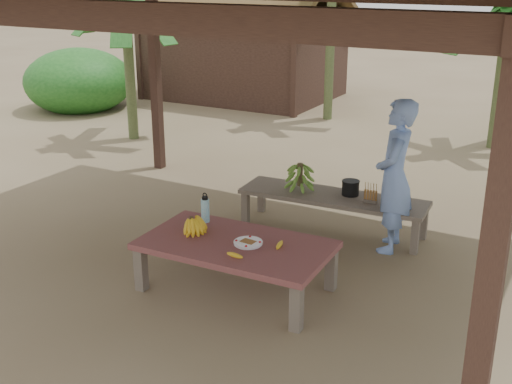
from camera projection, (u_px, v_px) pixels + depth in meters
The scene contains 15 objects.
ground at pixel (241, 260), 6.89m from camera, with size 80.00×80.00×0.00m, color brown.
work_table at pixel (236, 249), 6.12m from camera, with size 1.83×1.06×0.50m.
bench at pixel (333, 200), 7.52m from camera, with size 2.23×0.73×0.45m.
ripe_banana_bunch at pixel (192, 223), 6.32m from camera, with size 0.29×0.25×0.18m, color yellow, non-canonical shape.
plate at pixel (248, 243), 6.05m from camera, with size 0.28×0.28×0.04m.
loose_banana_front at pixel (235, 255), 5.78m from camera, with size 0.04×0.16×0.04m, color yellow.
loose_banana_side at pixel (279, 245), 5.99m from camera, with size 0.04×0.15×0.04m, color yellow.
water_flask at pixel (205, 210), 6.55m from camera, with size 0.09×0.09×0.32m.
green_banana_stalk at pixel (300, 176), 7.62m from camera, with size 0.31×0.31×0.35m, color #598C2D, non-canonical shape.
cooking_pot at pixel (351, 188), 7.49m from camera, with size 0.20×0.20×0.17m, color black.
skewer_rack at pixel (371, 192), 7.24m from camera, with size 0.18×0.08×0.24m, color #A57F47, non-canonical shape.
woman at pixel (394, 176), 6.90m from camera, with size 0.62×0.40×1.69m, color #7695DF.
hut at pixel (246, 50), 15.17m from camera, with size 4.40×3.43×2.85m.
banana_plant_n at pixel (508, 20), 10.45m from camera, with size 1.80×1.80×2.62m.
banana_plant_w at pixel (125, 3), 10.96m from camera, with size 1.80×1.80×2.86m.
Camera 1 is at (3.16, -5.39, 2.99)m, focal length 45.00 mm.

